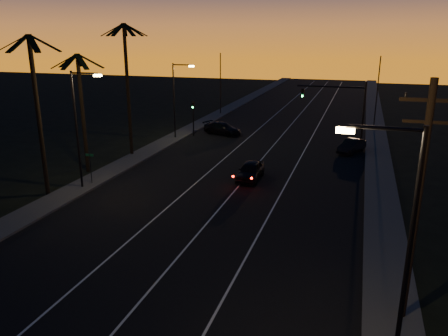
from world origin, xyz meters
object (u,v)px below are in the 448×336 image
(utility_pole, at_px, (418,201))
(cross_car, at_px, (223,129))
(signal_mast, at_px, (341,102))
(right_car, at_px, (352,146))
(lead_car, at_px, (250,171))

(utility_pole, distance_m, cross_car, 36.80)
(signal_mast, bearing_deg, cross_car, 172.68)
(utility_pole, bearing_deg, signal_mast, 98.47)
(utility_pole, distance_m, right_car, 28.15)
(utility_pole, bearing_deg, lead_car, 123.51)
(lead_car, bearing_deg, signal_mast, 65.95)
(signal_mast, distance_m, lead_car, 15.74)
(utility_pole, height_order, cross_car, utility_pole)
(utility_pole, relative_size, lead_car, 2.07)
(utility_pole, xyz_separation_m, right_car, (-2.96, 27.61, -4.62))
(signal_mast, height_order, lead_car, signal_mast)
(signal_mast, xyz_separation_m, cross_car, (-13.58, 1.74, -4.06))
(lead_car, distance_m, cross_car, 17.29)
(utility_pole, height_order, signal_mast, utility_pole)
(signal_mast, bearing_deg, utility_pole, -81.53)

